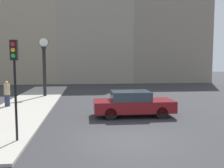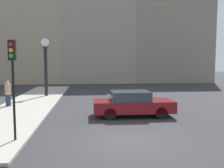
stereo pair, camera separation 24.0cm
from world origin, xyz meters
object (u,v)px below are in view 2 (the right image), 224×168
(traffic_light_near, at_px, (13,69))
(street_clock, at_px, (46,67))
(sedan_car, at_px, (133,104))
(pedestrian_tan_coat, at_px, (8,94))

(traffic_light_near, xyz_separation_m, street_clock, (-0.91, 12.48, -0.21))
(sedan_car, xyz_separation_m, street_clock, (-6.24, 8.29, 1.91))
(traffic_light_near, bearing_deg, street_clock, 94.19)
(pedestrian_tan_coat, bearing_deg, sedan_car, -23.03)
(traffic_light_near, relative_size, street_clock, 0.76)
(sedan_car, distance_m, traffic_light_near, 7.10)
(traffic_light_near, bearing_deg, pedestrian_tan_coat, 109.09)
(sedan_car, relative_size, pedestrian_tan_coat, 2.64)
(traffic_light_near, distance_m, street_clock, 12.51)
(traffic_light_near, height_order, pedestrian_tan_coat, traffic_light_near)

